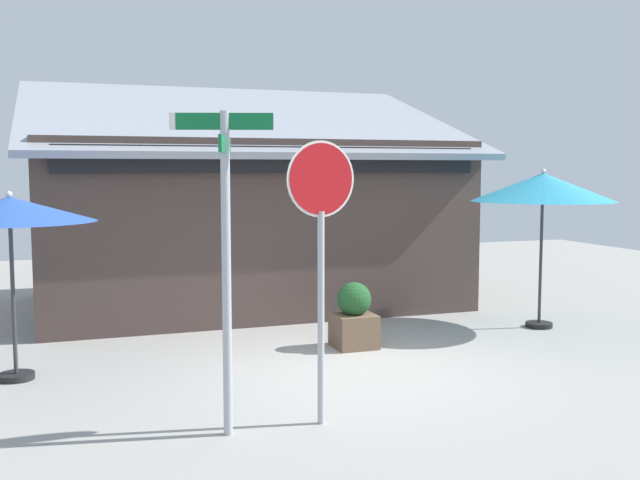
# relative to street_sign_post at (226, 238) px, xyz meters

# --- Properties ---
(ground_plane) EXTENTS (28.00, 28.00, 0.10)m
(ground_plane) POSITION_rel_street_sign_post_xyz_m (2.07, 1.76, -2.00)
(ground_plane) COLOR #9E9B93
(cafe_building) EXTENTS (8.15, 5.10, 4.39)m
(cafe_building) POSITION_rel_street_sign_post_xyz_m (1.93, 6.99, -0.30)
(cafe_building) COLOR #473833
(cafe_building) RESTS_ON ground
(street_sign_post) EXTENTS (0.95, 0.89, 3.17)m
(street_sign_post) POSITION_rel_street_sign_post_xyz_m (0.00, 0.00, 0.00)
(street_sign_post) COLOR #A8AAB2
(street_sign_post) RESTS_ON ground
(stop_sign) EXTENTS (0.76, 0.15, 2.90)m
(stop_sign) POSITION_rel_street_sign_post_xyz_m (0.98, -0.01, 0.07)
(stop_sign) COLOR #A8AAB2
(stop_sign) RESTS_ON ground
(patio_umbrella_royal_blue_left) EXTENTS (2.07, 2.07, 2.35)m
(patio_umbrella_royal_blue_left) POSITION_rel_street_sign_post_xyz_m (-2.07, 2.77, 0.15)
(patio_umbrella_royal_blue_left) COLOR black
(patio_umbrella_royal_blue_left) RESTS_ON ground
(patio_umbrella_teal_center) EXTENTS (2.33, 2.33, 2.62)m
(patio_umbrella_teal_center) POSITION_rel_street_sign_post_xyz_m (5.96, 3.16, 0.35)
(patio_umbrella_teal_center) COLOR black
(patio_umbrella_teal_center) RESTS_ON ground
(sidewalk_planter) EXTENTS (0.60, 0.60, 0.97)m
(sidewalk_planter) POSITION_rel_street_sign_post_xyz_m (2.54, 2.91, -1.51)
(sidewalk_planter) COLOR brown
(sidewalk_planter) RESTS_ON ground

